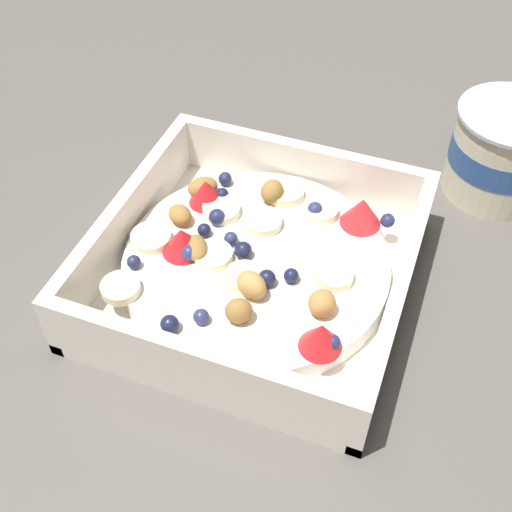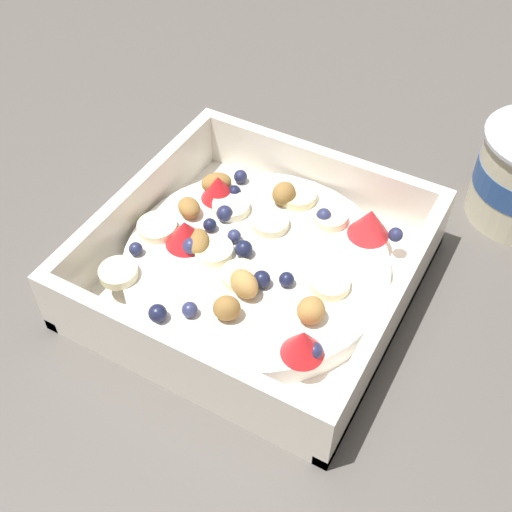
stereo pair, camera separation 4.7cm
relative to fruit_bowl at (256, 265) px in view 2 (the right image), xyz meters
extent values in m
plane|color=#56514C|center=(0.01, 0.01, -0.02)|extent=(2.40, 2.40, 0.00)
cube|color=white|center=(0.00, 0.00, -0.01)|extent=(0.22, 0.22, 0.01)
cube|color=white|center=(0.00, -0.10, 0.01)|extent=(0.22, 0.01, 0.06)
cube|color=white|center=(0.00, 0.10, 0.01)|extent=(0.22, 0.01, 0.06)
cube|color=white|center=(-0.10, 0.00, 0.01)|extent=(0.01, 0.20, 0.06)
cube|color=white|center=(0.11, 0.00, 0.01)|extent=(0.01, 0.20, 0.06)
cylinder|color=white|center=(0.00, 0.00, 0.00)|extent=(0.19, 0.19, 0.02)
cylinder|color=#F7EFC6|center=(0.02, -0.03, 0.01)|extent=(0.04, 0.04, 0.01)
cylinder|color=beige|center=(0.02, 0.00, 0.01)|extent=(0.04, 0.04, 0.01)
cylinder|color=#F4EAB7|center=(0.06, -0.08, 0.01)|extent=(0.04, 0.04, 0.01)
cylinder|color=beige|center=(-0.07, 0.00, 0.01)|extent=(0.04, 0.04, 0.01)
cylinder|color=#F4EAB7|center=(0.01, -0.08, 0.01)|extent=(0.04, 0.04, 0.01)
cylinder|color=#F4EAB7|center=(-0.03, -0.01, 0.01)|extent=(0.03, 0.03, 0.01)
cylinder|color=#F7EFC6|center=(-0.03, -0.04, 0.01)|extent=(0.04, 0.04, 0.01)
cylinder|color=#F4EAB7|center=(-0.06, 0.03, 0.01)|extent=(0.03, 0.03, 0.01)
cylinder|color=beige|center=(0.00, 0.06, 0.01)|extent=(0.03, 0.03, 0.01)
cone|color=red|center=(-0.06, 0.06, 0.02)|extent=(0.04, 0.04, 0.02)
cone|color=red|center=(0.02, -0.05, 0.02)|extent=(0.04, 0.04, 0.02)
cone|color=red|center=(0.06, 0.07, 0.02)|extent=(0.04, 0.04, 0.02)
cone|color=red|center=(-0.04, -0.06, 0.02)|extent=(0.03, 0.03, 0.02)
sphere|color=#23284C|center=(0.06, 0.07, 0.01)|extent=(0.01, 0.01, 0.01)
sphere|color=#23284C|center=(-0.02, -0.04, 0.01)|extent=(0.01, 0.01, 0.01)
sphere|color=navy|center=(-0.06, 0.03, 0.01)|extent=(0.01, 0.01, 0.01)
sphere|color=#191E3D|center=(-0.01, -0.04, 0.01)|extent=(0.01, 0.01, 0.01)
sphere|color=#191E3D|center=(0.08, -0.03, 0.01)|extent=(0.01, 0.01, 0.01)
sphere|color=#23284C|center=(-0.07, -0.05, 0.01)|extent=(0.01, 0.01, 0.01)
sphere|color=#191E3D|center=(0.00, -0.01, 0.01)|extent=(0.01, 0.01, 0.01)
sphere|color=#191E3D|center=(-0.05, -0.05, 0.01)|extent=(0.01, 0.01, 0.01)
sphere|color=#191E3D|center=(0.01, 0.03, 0.01)|extent=(0.01, 0.01, 0.01)
sphere|color=#191E3D|center=(0.02, 0.02, 0.01)|extent=(0.01, 0.01, 0.01)
sphere|color=navy|center=(-0.01, -0.02, 0.01)|extent=(0.01, 0.01, 0.01)
sphere|color=navy|center=(0.07, -0.01, 0.01)|extent=(0.01, 0.01, 0.01)
sphere|color=#23284C|center=(-0.07, 0.08, 0.01)|extent=(0.01, 0.01, 0.01)
sphere|color=navy|center=(0.02, -0.04, 0.01)|extent=(0.01, 0.01, 0.01)
sphere|color=#23284C|center=(0.04, -0.08, 0.01)|extent=(0.01, 0.01, 0.01)
ellipsoid|color=#AD7F42|center=(0.03, 0.06, 0.02)|extent=(0.02, 0.02, 0.02)
ellipsoid|color=olive|center=(-0.06, -0.01, 0.02)|extent=(0.02, 0.02, 0.02)
ellipsoid|color=tan|center=(0.03, 0.01, 0.02)|extent=(0.02, 0.03, 0.02)
ellipsoid|color=olive|center=(0.01, -0.04, 0.01)|extent=(0.03, 0.03, 0.01)
ellipsoid|color=olive|center=(-0.05, -0.06, 0.02)|extent=(0.03, 0.03, 0.02)
ellipsoid|color=olive|center=(0.06, 0.01, 0.02)|extent=(0.02, 0.02, 0.02)
ellipsoid|color=olive|center=(-0.01, -0.07, 0.02)|extent=(0.03, 0.03, 0.01)
ellipsoid|color=silver|center=(-0.14, 0.00, -0.01)|extent=(0.05, 0.06, 0.01)
cylinder|color=silver|center=(-0.10, -0.07, -0.02)|extent=(0.07, 0.11, 0.01)
camera|label=1|loc=(0.30, 0.11, 0.35)|focal=45.55mm
camera|label=2|loc=(0.28, 0.16, 0.35)|focal=45.55mm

